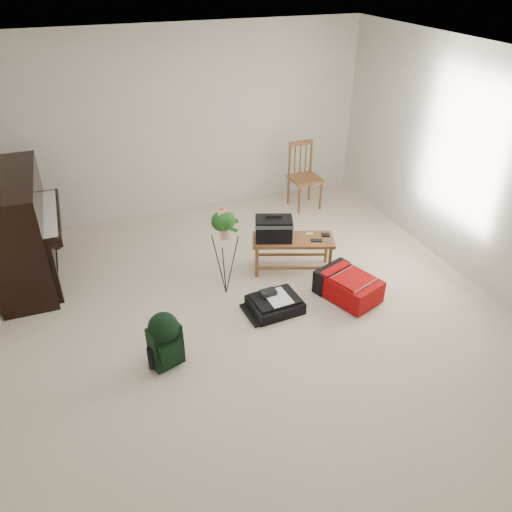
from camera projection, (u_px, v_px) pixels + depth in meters
name	position (u px, v px, depth m)	size (l,w,h in m)	color
floor	(259.00, 317.00, 5.17)	(5.00, 5.50, 0.01)	beige
ceiling	(260.00, 63.00, 3.85)	(5.00, 5.50, 0.01)	white
wall_back	(187.00, 123.00, 6.70)	(5.00, 0.04, 2.50)	silver
wall_right	(481.00, 172.00, 5.25)	(0.04, 5.50, 2.50)	silver
piano	(22.00, 232.00, 5.48)	(0.71, 1.50, 1.25)	black
bench	(281.00, 234.00, 5.62)	(1.00, 0.67, 0.72)	brown
dining_chair	(304.00, 177.00, 7.17)	(0.42, 0.42, 0.94)	brown
red_suitcase	(346.00, 284.00, 5.42)	(0.63, 0.77, 0.28)	#B80B07
black_duffel	(275.00, 303.00, 5.24)	(0.55, 0.45, 0.22)	black
green_backpack	(165.00, 338.00, 4.43)	(0.32, 0.30, 0.56)	black
flower_stand	(225.00, 254.00, 5.26)	(0.36, 0.36, 1.05)	black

